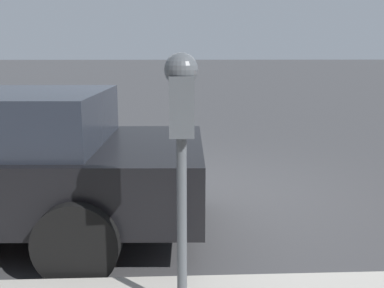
{
  "coord_description": "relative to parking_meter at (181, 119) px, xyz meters",
  "views": [
    {
      "loc": [
        -5.16,
        0.17,
        1.69
      ],
      "look_at": [
        -2.17,
        0.03,
        1.08
      ],
      "focal_mm": 42.0,
      "sensor_mm": 36.0,
      "label": 1
    }
  ],
  "objects": [
    {
      "name": "parking_meter",
      "position": [
        0.0,
        0.0,
        0.0
      ],
      "size": [
        0.21,
        0.19,
        1.57
      ],
      "color": "#4C5156",
      "rests_on": "sidewalk"
    },
    {
      "name": "ground_plane",
      "position": [
        2.64,
        -0.12,
        -1.32
      ],
      "size": [
        220.0,
        220.0,
        0.0
      ],
      "primitive_type": "plane",
      "color": "#424244"
    }
  ]
}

